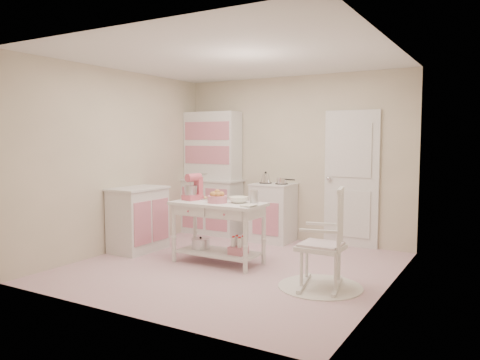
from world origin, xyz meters
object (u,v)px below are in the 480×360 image
Objects in this scene: stove at (273,212)px; base_cabinet at (138,219)px; stand_mixer at (192,187)px; hutch at (212,173)px; work_table at (218,233)px; bread_basket at (217,199)px; rocking_chair at (321,238)px.

stove and base_cabinet have the same top height.
stove is at bearing 84.54° from stand_mixer.
hutch is 1.73× the size of work_table.
bread_basket is at bearing 2.35° from stand_mixer.
work_table is (-1.51, 0.29, -0.15)m from rocking_chair.
work_table is 3.53× the size of stand_mixer.
bread_basket is at bearing 158.49° from rocking_chair.
work_table is at bearing 111.80° from bread_basket.
hutch is at bearing 82.23° from base_cabinet.
hutch is 8.32× the size of bread_basket.
base_cabinet is at bearing -97.77° from hutch.
hutch is 1.89× the size of rocking_chair.
bread_basket is (1.18, -1.65, -0.19)m from hutch.
rocking_chair reaches higher than stove.
rocking_chair is (2.88, -0.29, 0.09)m from base_cabinet.
stand_mixer reaches higher than work_table.
stand_mixer is at bearing 177.27° from work_table.
hutch is 2.26× the size of stove.
stove is 1.00× the size of base_cabinet.
base_cabinet is 0.84× the size of rocking_chair.
rocking_chair is 2.00m from stand_mixer.
work_table is at bearing 8.66° from stand_mixer.
stove is at bearing 47.45° from base_cabinet.
stand_mixer is at bearing 158.51° from rocking_chair.
hutch reaches higher than bread_basket.
stove is 2.10m from base_cabinet.
base_cabinet is 2.90m from rocking_chair.
hutch reaches higher than rocking_chair.
stand_mixer is 1.36× the size of bread_basket.
rocking_chair reaches higher than base_cabinet.
rocking_chair is at bearing -10.86° from work_table.
hutch reaches higher than stove.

